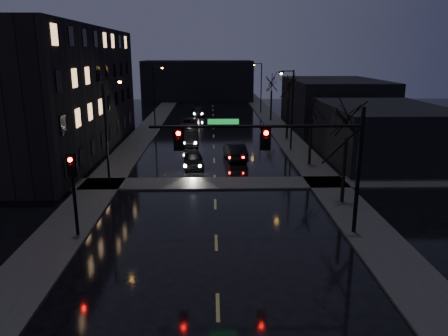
{
  "coord_description": "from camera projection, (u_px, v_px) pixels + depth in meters",
  "views": [
    {
      "loc": [
        -0.17,
        -13.15,
        9.7
      ],
      "look_at": [
        0.5,
        11.23,
        3.2
      ],
      "focal_mm": 35.0,
      "sensor_mm": 36.0,
      "label": 1
    }
  ],
  "objects": [
    {
      "name": "oncoming_car_d",
      "position": [
        198.0,
        112.0,
        67.96
      ],
      "size": [
        2.42,
        4.7,
        1.3
      ],
      "primitive_type": "imported",
      "rotation": [
        0.0,
        0.0,
        0.14
      ],
      "color": "black",
      "rests_on": "ground"
    },
    {
      "name": "streetlight_l_far",
      "position": [
        155.0,
        91.0,
        57.24
      ],
      "size": [
        1.53,
        0.28,
        8.0
      ],
      "color": "black",
      "rests_on": "ground"
    },
    {
      "name": "streetlight_l_near",
      "position": [
        108.0,
        123.0,
        31.16
      ],
      "size": [
        1.53,
        0.28,
        8.0
      ],
      "color": "black",
      "rests_on": "ground"
    },
    {
      "name": "oncoming_car_c",
      "position": [
        189.0,
        124.0,
        56.14
      ],
      "size": [
        2.5,
        5.16,
        1.41
      ],
      "primitive_type": "imported",
      "rotation": [
        0.0,
        0.0,
        0.03
      ],
      "color": "black",
      "rests_on": "ground"
    },
    {
      "name": "tree_mid_b",
      "position": [
        289.0,
        81.0,
        48.5
      ],
      "size": [
        3.74,
        3.74,
        8.59
      ],
      "color": "black",
      "rests_on": "ground"
    },
    {
      "name": "tree_far",
      "position": [
        272.0,
        78.0,
        62.16
      ],
      "size": [
        3.43,
        3.43,
        7.88
      ],
      "color": "black",
      "rests_on": "ground"
    },
    {
      "name": "sidewalk_right",
      "position": [
        289.0,
        140.0,
        49.22
      ],
      "size": [
        3.0,
        140.0,
        0.12
      ],
      "primitive_type": "cube",
      "color": "#2D2D2B",
      "rests_on": "ground"
    },
    {
      "name": "oncoming_car_a",
      "position": [
        194.0,
        159.0,
        37.8
      ],
      "size": [
        1.98,
        4.2,
        1.39
      ],
      "primitive_type": "imported",
      "rotation": [
        0.0,
        0.0,
        0.08
      ],
      "color": "black",
      "rests_on": "ground"
    },
    {
      "name": "far_block",
      "position": [
        198.0,
        81.0,
        89.43
      ],
      "size": [
        22.0,
        10.0,
        8.0
      ],
      "primitive_type": "cube",
      "color": "black",
      "rests_on": "ground"
    },
    {
      "name": "streetlight_r_mid",
      "position": [
        290.0,
        103.0,
        43.15
      ],
      "size": [
        1.53,
        0.28,
        8.0
      ],
      "color": "black",
      "rests_on": "ground"
    },
    {
      "name": "signal_pole_left",
      "position": [
        73.0,
        183.0,
        22.91
      ],
      "size": [
        0.35,
        0.41,
        4.53
      ],
      "color": "black",
      "rests_on": "ground"
    },
    {
      "name": "sidewalk_left",
      "position": [
        138.0,
        141.0,
        48.77
      ],
      "size": [
        3.0,
        140.0,
        0.12
      ],
      "primitive_type": "cube",
      "color": "#2D2D2B",
      "rests_on": "ground"
    },
    {
      "name": "tree_near",
      "position": [
        349.0,
        109.0,
        27.35
      ],
      "size": [
        3.52,
        3.52,
        8.08
      ],
      "color": "black",
      "rests_on": "ground"
    },
    {
      "name": "signal_mast",
      "position": [
        289.0,
        148.0,
        22.74
      ],
      "size": [
        11.11,
        0.41,
        7.0
      ],
      "color": "black",
      "rests_on": "ground"
    },
    {
      "name": "oncoming_car_b",
      "position": [
        191.0,
        138.0,
        46.9
      ],
      "size": [
        1.92,
        4.55,
        1.46
      ],
      "primitive_type": "imported",
      "rotation": [
        0.0,
        0.0,
        0.09
      ],
      "color": "black",
      "rests_on": "ground"
    },
    {
      "name": "commercial_right_far",
      "position": [
        334.0,
        101.0,
        61.25
      ],
      "size": [
        12.0,
        18.0,
        6.0
      ],
      "primitive_type": "cube",
      "color": "black",
      "rests_on": "ground"
    },
    {
      "name": "apartment_block",
      "position": [
        43.0,
        91.0,
        42.19
      ],
      "size": [
        12.0,
        30.0,
        12.0
      ],
      "primitive_type": "cube",
      "color": "black",
      "rests_on": "ground"
    },
    {
      "name": "tree_mid_a",
      "position": [
        313.0,
        99.0,
        37.11
      ],
      "size": [
        3.3,
        3.3,
        7.58
      ],
      "color": "black",
      "rests_on": "ground"
    },
    {
      "name": "sidewalk_cross",
      "position": [
        215.0,
        183.0,
        33.06
      ],
      "size": [
        40.0,
        3.0,
        0.12
      ],
      "primitive_type": "cube",
      "color": "#2D2D2B",
      "rests_on": "ground"
    },
    {
      "name": "lead_car",
      "position": [
        235.0,
        151.0,
        40.49
      ],
      "size": [
        2.19,
        4.82,
        1.53
      ],
      "primitive_type": "imported",
      "rotation": [
        0.0,
        0.0,
        3.27
      ],
      "color": "black",
      "rests_on": "ground"
    },
    {
      "name": "streetlight_r_far",
      "position": [
        260.0,
        83.0,
        70.2
      ],
      "size": [
        1.53,
        0.28,
        8.0
      ],
      "color": "black",
      "rests_on": "ground"
    },
    {
      "name": "commercial_right_near",
      "position": [
        382.0,
        133.0,
        40.09
      ],
      "size": [
        10.0,
        14.0,
        5.0
      ],
      "primitive_type": "cube",
      "color": "black",
      "rests_on": "ground"
    }
  ]
}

